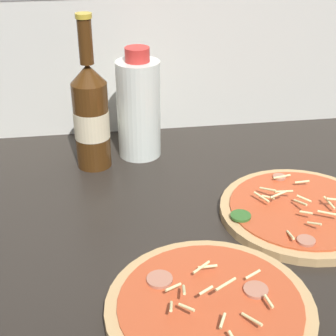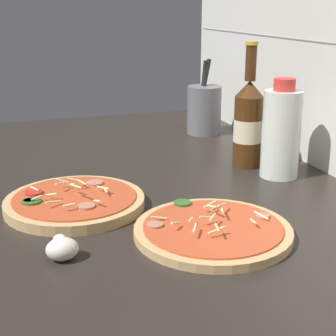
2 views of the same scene
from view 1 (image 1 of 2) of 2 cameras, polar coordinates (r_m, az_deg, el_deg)
name	(u,v)px [view 1 (image 1 of 2)]	position (r cm, az deg, el deg)	size (l,w,h in cm)	color
counter_slab	(215,267)	(73.81, 5.20, -10.86)	(160.00, 90.00, 2.50)	#28231E
pizza_near	(210,309)	(64.22, 4.66, -15.34)	(25.32, 25.32, 4.92)	tan
pizza_far	(300,211)	(83.76, 14.44, -4.65)	(25.37, 25.37, 4.02)	tan
beer_bottle	(91,115)	(92.87, -8.53, 5.87)	(6.40, 6.40, 27.76)	#47280F
oil_bottle	(139,107)	(96.37, -3.26, 6.71)	(8.09, 8.09, 20.91)	silver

